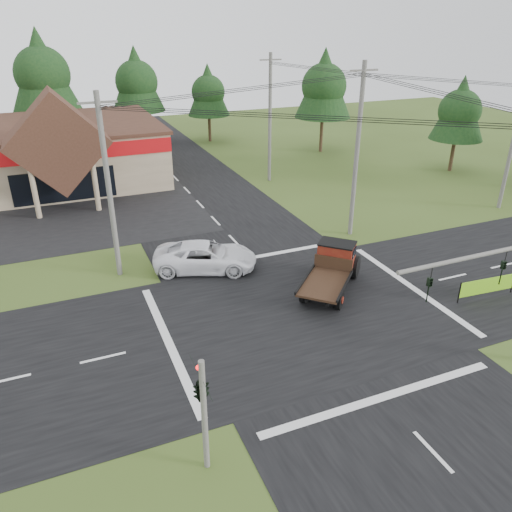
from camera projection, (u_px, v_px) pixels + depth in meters
ground at (301, 312)px, 25.85m from camera, size 120.00×120.00×0.00m
road_ns at (301, 312)px, 25.85m from camera, size 12.00×120.00×0.02m
road_ew at (301, 312)px, 25.85m from camera, size 120.00×12.00×0.02m
parking_apron at (14, 225)px, 36.78m from camera, size 28.00×14.00×0.02m
traffic_signal_corner at (201, 380)px, 15.63m from camera, size 0.53×2.48×4.40m
utility_pole_nw at (109, 187)px, 27.40m from camera, size 2.00×0.30×10.50m
utility_pole_ne at (357, 151)px, 32.76m from camera, size 2.00×0.30×11.50m
utility_pole_n at (270, 118)px, 44.48m from camera, size 2.00×0.30×11.20m
tree_row_c at (42, 71)px, 52.74m from camera, size 7.28×7.28×13.13m
tree_row_d at (136, 80)px, 57.64m from camera, size 6.16×6.16×11.11m
tree_row_e at (208, 90)px, 59.34m from camera, size 5.04×5.04×9.09m
tree_side_ne at (324, 84)px, 53.92m from camera, size 6.16×6.16×11.11m
tree_side_e_near at (460, 109)px, 47.30m from camera, size 5.04×5.04×9.09m
antique_flatbed_truck at (331, 270)px, 27.43m from camera, size 5.78×5.80×2.48m
roadside_banner at (487, 288)px, 26.94m from camera, size 3.65×0.36×1.25m
white_pickup at (205, 256)px, 29.96m from camera, size 6.72×4.86×1.70m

